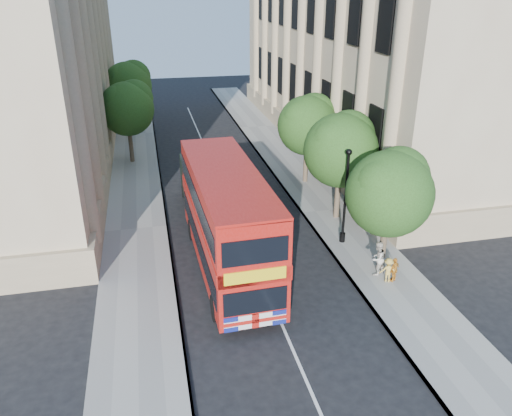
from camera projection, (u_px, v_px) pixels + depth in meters
ground at (281, 324)px, 20.45m from camera, size 120.00×120.00×0.00m
pavement_right at (329, 211)px, 30.47m from camera, size 3.50×80.00×0.12m
pavement_left at (137, 229)px, 28.18m from camera, size 3.50×80.00×0.12m
building_right at (369, 34)px, 40.85m from camera, size 12.00×38.00×18.00m
building_left at (7, 41)px, 35.36m from camera, size 12.00×38.00×18.00m
tree_right_near at (390, 189)px, 22.57m from camera, size 4.00×4.00×6.08m
tree_right_mid at (341, 146)px, 27.83m from camera, size 4.20×4.20×6.37m
tree_right_far at (308, 122)px, 33.22m from camera, size 4.00×4.00×6.15m
tree_left_far at (127, 106)px, 37.04m from camera, size 4.00×4.00×6.30m
tree_left_back at (128, 83)px, 44.05m from camera, size 4.20×4.20×6.65m
lamp_post at (345, 200)px, 25.76m from camera, size 0.32×0.32×5.16m
double_decker_bus at (227, 218)px, 23.23m from camera, size 3.17×10.86×4.98m
box_van at (200, 186)px, 30.71m from camera, size 2.02×4.88×2.79m
police_constable at (250, 296)px, 20.77m from camera, size 0.67×0.49×1.72m
woman_pedestrian at (378, 258)px, 23.42m from camera, size 1.03×0.99×1.68m
child_a at (394, 270)px, 22.95m from camera, size 0.75×0.63×1.20m
child_b at (388, 270)px, 22.90m from camera, size 0.87×0.64×1.20m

